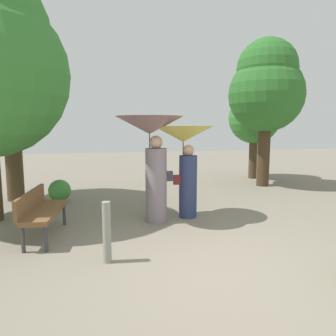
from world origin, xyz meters
The scene contains 9 objects.
ground_plane centered at (0.00, 0.00, 0.00)m, with size 40.00×40.00×0.00m, color gray.
person_left centered at (-0.45, 2.28, 1.59)m, with size 1.34×1.34×2.14m.
person_right centered at (0.28, 2.45, 1.48)m, with size 1.25×1.25×1.95m.
park_bench centered at (-2.51, 1.82, 0.51)m, with size 0.65×1.54×0.83m.
tree_near_right centered at (3.81, 5.36, 3.20)m, with size 2.40×2.40×4.71m.
tree_mid_left centered at (-3.65, 4.98, 3.46)m, with size 2.68×2.68×5.13m.
tree_mid_right centered at (4.22, 6.83, 2.45)m, with size 1.90×1.90×3.63m.
bush_path_right centered at (-2.50, 4.56, 0.29)m, with size 0.57×0.57×0.57m, color #428C3D.
path_marker_post centered at (-1.42, 0.52, 0.45)m, with size 0.12×0.12×0.89m, color gray.
Camera 1 is at (-1.52, -3.83, 1.94)m, focal length 33.23 mm.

